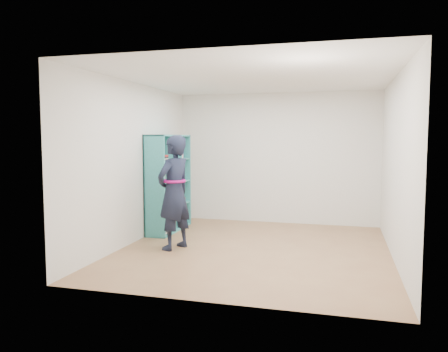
# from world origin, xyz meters

# --- Properties ---
(floor) EXTENTS (4.50, 4.50, 0.00)m
(floor) POSITION_xyz_m (0.00, 0.00, 0.00)
(floor) COLOR #8C5F3F
(floor) RESTS_ON ground
(ceiling) EXTENTS (4.50, 4.50, 0.00)m
(ceiling) POSITION_xyz_m (0.00, 0.00, 2.60)
(ceiling) COLOR white
(ceiling) RESTS_ON wall_back
(wall_left) EXTENTS (0.02, 4.50, 2.60)m
(wall_left) POSITION_xyz_m (-2.00, 0.00, 1.30)
(wall_left) COLOR silver
(wall_left) RESTS_ON floor
(wall_right) EXTENTS (0.02, 4.50, 2.60)m
(wall_right) POSITION_xyz_m (2.00, 0.00, 1.30)
(wall_right) COLOR silver
(wall_right) RESTS_ON floor
(wall_back) EXTENTS (4.00, 0.02, 2.60)m
(wall_back) POSITION_xyz_m (0.00, 2.25, 1.30)
(wall_back) COLOR silver
(wall_back) RESTS_ON floor
(wall_front) EXTENTS (4.00, 0.02, 2.60)m
(wall_front) POSITION_xyz_m (0.00, -2.25, 1.30)
(wall_front) COLOR silver
(wall_front) RESTS_ON floor
(bookshelf) EXTENTS (0.39, 1.32, 1.77)m
(bookshelf) POSITION_xyz_m (-1.83, 0.97, 0.86)
(bookshelf) COLOR teal
(bookshelf) RESTS_ON floor
(person) EXTENTS (0.62, 0.75, 1.75)m
(person) POSITION_xyz_m (-1.20, -0.27, 0.88)
(person) COLOR black
(person) RESTS_ON floor
(smartphone) EXTENTS (0.04, 0.10, 0.14)m
(smartphone) POSITION_xyz_m (-1.30, -0.13, 0.99)
(smartphone) COLOR silver
(smartphone) RESTS_ON person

